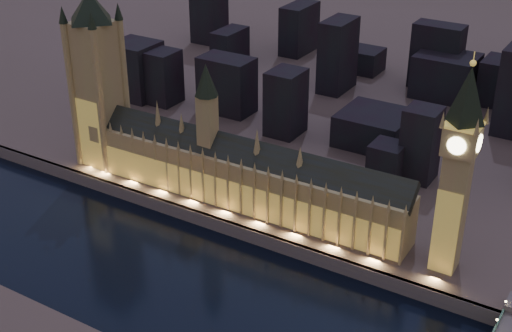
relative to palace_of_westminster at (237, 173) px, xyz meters
The scene contains 7 objects.
ground_plane 68.14m from the palace_of_westminster, 79.38° to the right, with size 2000.00×2000.00×0.00m, color black.
north_bank 458.94m from the palace_of_westminster, 88.55° to the left, with size 2000.00×960.00×8.00m, color #4A3D37.
embankment_wall 32.63m from the palace_of_westminster, 60.85° to the right, with size 2000.00×2.50×8.00m, color #544B57.
palace_of_westminster is the anchor object (origin of this frame).
victoria_tower 106.49m from the palace_of_westminster, behind, with size 31.68×31.68×119.05m.
elizabeth_tower 126.77m from the palace_of_westminster, ahead, with size 18.00×18.00×108.46m.
city_backdrop 190.97m from the palace_of_westminster, 75.91° to the left, with size 473.01×215.63×79.32m.
Camera 1 is at (179.89, -229.54, 210.08)m, focal length 50.00 mm.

